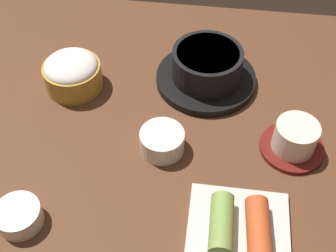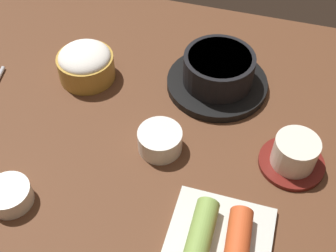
{
  "view_description": "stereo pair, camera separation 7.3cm",
  "coord_description": "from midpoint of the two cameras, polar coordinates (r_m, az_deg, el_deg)",
  "views": [
    {
      "loc": [
        8.33,
        -49.48,
        60.62
      ],
      "look_at": [
        2.0,
        -2.0,
        5.0
      ],
      "focal_mm": 46.86,
      "sensor_mm": 36.0,
      "label": 1
    },
    {
      "loc": [
        15.5,
        -47.96,
        60.62
      ],
      "look_at": [
        2.0,
        -2.0,
        5.0
      ],
      "focal_mm": 46.86,
      "sensor_mm": 36.0,
      "label": 2
    }
  ],
  "objects": [
    {
      "name": "tea_cup_with_saucer",
      "position": [
        0.74,
        13.45,
        -1.85
      ],
      "size": [
        10.75,
        10.75,
        5.85
      ],
      "color": "maroon",
      "rests_on": "dining_table"
    },
    {
      "name": "kimchi_plate",
      "position": [
        0.64,
        5.93,
        -13.49
      ],
      "size": [
        14.77,
        14.77,
        4.43
      ],
      "color": "silver",
      "rests_on": "dining_table"
    },
    {
      "name": "side_bowl_near",
      "position": [
        0.7,
        -21.79,
        -10.97
      ],
      "size": [
        6.81,
        6.81,
        3.15
      ],
      "color": "white",
      "rests_on": "dining_table"
    },
    {
      "name": "dining_table",
      "position": [
        0.78,
        -3.95,
        -0.82
      ],
      "size": [
        100.0,
        76.0,
        2.0
      ],
      "primitive_type": "cube",
      "color": "#56331E",
      "rests_on": "ground"
    },
    {
      "name": "banchan_cup_center",
      "position": [
        0.73,
        -3.66,
        -2.11
      ],
      "size": [
        7.43,
        7.43,
        3.92
      ],
      "color": "white",
      "rests_on": "dining_table"
    },
    {
      "name": "rice_bowl",
      "position": [
        0.85,
        -14.81,
        6.64
      ],
      "size": [
        10.77,
        10.77,
        6.81
      ],
      "color": "#B78C38",
      "rests_on": "dining_table"
    },
    {
      "name": "stone_pot",
      "position": [
        0.83,
        2.52,
        7.32
      ],
      "size": [
        19.06,
        19.06,
        7.3
      ],
      "color": "black",
      "rests_on": "dining_table"
    }
  ]
}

